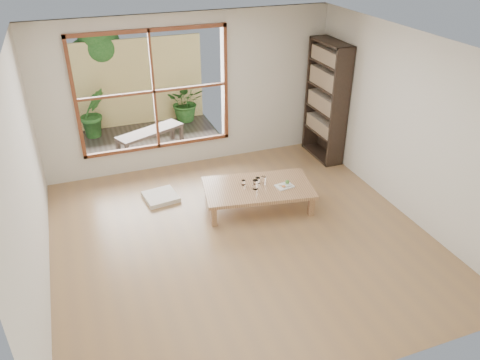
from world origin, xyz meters
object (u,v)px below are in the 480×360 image
object	(u,v)px
low_table	(258,189)
garden_bench	(150,133)
bookshelf	(326,102)
food_tray	(285,185)

from	to	relation	value
low_table	garden_bench	xyz separation A→B (m)	(-1.15, 2.48, 0.06)
bookshelf	garden_bench	bearing A→B (deg)	156.91
low_table	bookshelf	size ratio (longest dim) A/B	0.83
garden_bench	bookshelf	bearing A→B (deg)	-47.61
food_tray	garden_bench	bearing A→B (deg)	112.57
bookshelf	food_tray	bearing A→B (deg)	-136.03
bookshelf	garden_bench	world-z (taller)	bookshelf
bookshelf	garden_bench	size ratio (longest dim) A/B	1.57
food_tray	garden_bench	size ratio (longest dim) A/B	0.21
low_table	garden_bench	bearing A→B (deg)	124.84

